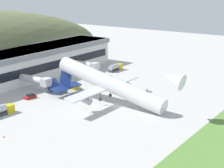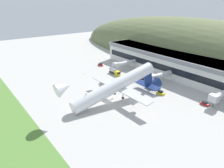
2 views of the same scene
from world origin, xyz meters
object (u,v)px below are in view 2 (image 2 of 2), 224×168
(jetway_1, at_px, (160,76))
(cargo_airplane, at_px, (117,86))
(service_car_0, at_px, (205,104))
(fuel_truck, at_px, (114,72))
(traffic_cone_0, at_px, (84,74))
(jetway_0, at_px, (124,64))
(service_car_2, at_px, (100,65))
(jetway_2, at_px, (219,96))
(terminal_building, at_px, (183,65))
(service_car_3, at_px, (161,93))
(service_car_1, at_px, (142,79))

(jetway_1, relative_size, cargo_airplane, 0.27)
(jetway_1, xyz_separation_m, service_car_0, (27.89, -3.83, -3.41))
(fuel_truck, xyz_separation_m, traffic_cone_0, (-10.55, -13.99, -1.23))
(jetway_0, xyz_separation_m, service_car_2, (-15.71, -6.37, -3.33))
(jetway_2, relative_size, traffic_cone_0, 22.10)
(terminal_building, xyz_separation_m, service_car_3, (8.61, -26.85, -6.10))
(cargo_airplane, height_order, service_car_0, cargo_airplane)
(service_car_2, bearing_deg, service_car_0, 2.81)
(fuel_truck, bearing_deg, service_car_1, 17.22)
(jetway_2, relative_size, cargo_airplane, 0.24)
(service_car_0, bearing_deg, jetway_1, 172.18)
(cargo_airplane, bearing_deg, jetway_1, 95.87)
(terminal_building, height_order, service_car_2, terminal_building)
(fuel_truck, bearing_deg, traffic_cone_0, -127.00)
(jetway_0, distance_m, fuel_truck, 9.94)
(cargo_airplane, bearing_deg, service_car_3, 70.70)
(jetway_1, bearing_deg, cargo_airplane, -84.13)
(service_car_0, height_order, service_car_3, service_car_3)
(service_car_2, bearing_deg, jetway_2, 6.29)
(jetway_2, relative_size, service_car_1, 2.83)
(service_car_2, xyz_separation_m, traffic_cone_0, (8.05, -16.81, -0.39))
(service_car_0, distance_m, fuel_truck, 53.03)
(cargo_airplane, bearing_deg, service_car_2, 154.03)
(jetway_1, bearing_deg, fuel_truck, -157.71)
(terminal_building, relative_size, service_car_3, 29.07)
(cargo_airplane, distance_m, service_car_2, 51.98)
(jetway_2, bearing_deg, terminal_building, 151.92)
(service_car_1, bearing_deg, terminal_building, 66.67)
(jetway_0, bearing_deg, service_car_2, -157.94)
(service_car_1, relative_size, service_car_3, 1.18)
(jetway_0, xyz_separation_m, service_car_0, (55.53, -2.86, -3.41))
(jetway_0, height_order, service_car_0, jetway_0)
(terminal_building, relative_size, traffic_cone_0, 192.61)
(jetway_0, height_order, cargo_airplane, cargo_airplane)
(jetway_0, relative_size, cargo_airplane, 0.31)
(service_car_0, relative_size, service_car_1, 0.82)
(service_car_0, bearing_deg, service_car_1, -178.25)
(jetway_2, relative_size, fuel_truck, 1.48)
(service_car_0, bearing_deg, terminal_building, 142.39)
(service_car_0, xyz_separation_m, service_car_1, (-35.81, -1.10, 0.06))
(service_car_3, bearing_deg, jetway_1, 134.23)
(service_car_2, distance_m, fuel_truck, 18.83)
(jetway_0, height_order, traffic_cone_0, jetway_0)
(terminal_building, xyz_separation_m, jetway_2, (29.53, -15.76, -2.81))
(jetway_1, relative_size, fuel_truck, 1.67)
(service_car_1, bearing_deg, jetway_1, 31.89)
(fuel_truck, distance_m, traffic_cone_0, 17.57)
(service_car_3, bearing_deg, traffic_cone_0, -162.94)
(service_car_2, bearing_deg, cargo_airplane, -25.97)
(jetway_0, height_order, fuel_truck, jetway_0)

